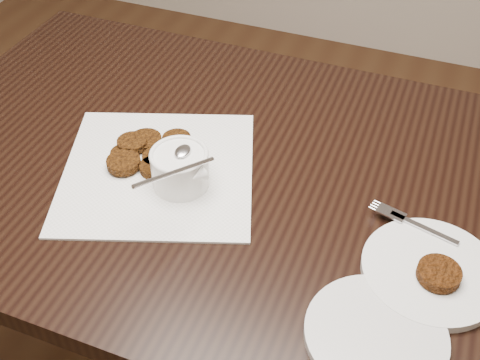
% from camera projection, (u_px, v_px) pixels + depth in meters
% --- Properties ---
extents(table, '(1.27, 0.82, 0.75)m').
position_uv_depth(table, '(231.00, 292.00, 1.33)').
color(table, black).
rests_on(table, floor).
extents(napkin, '(0.43, 0.43, 0.00)m').
position_uv_depth(napkin, '(158.00, 171.00, 1.06)').
color(napkin, white).
rests_on(napkin, table).
extents(sauce_ramekin, '(0.15, 0.15, 0.14)m').
position_uv_depth(sauce_ramekin, '(179.00, 153.00, 0.99)').
color(sauce_ramekin, white).
rests_on(sauce_ramekin, napkin).
extents(patty_cluster, '(0.25, 0.25, 0.02)m').
position_uv_depth(patty_cluster, '(142.00, 152.00, 1.08)').
color(patty_cluster, '#62330C').
rests_on(patty_cluster, napkin).
extents(plate_with_patty, '(0.25, 0.25, 0.03)m').
position_uv_depth(plate_with_patty, '(432.00, 268.00, 0.88)').
color(plate_with_patty, white).
rests_on(plate_with_patty, table).
extents(plate_empty, '(0.21, 0.21, 0.01)m').
position_uv_depth(plate_empty, '(376.00, 335.00, 0.81)').
color(plate_empty, silver).
rests_on(plate_empty, table).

